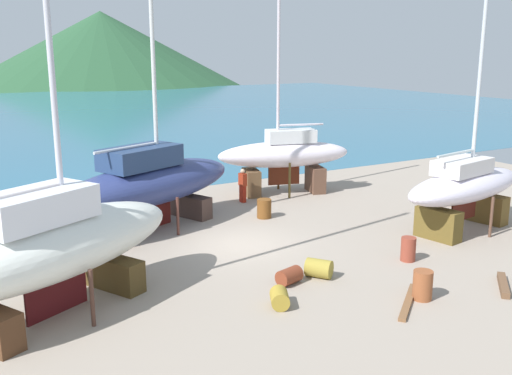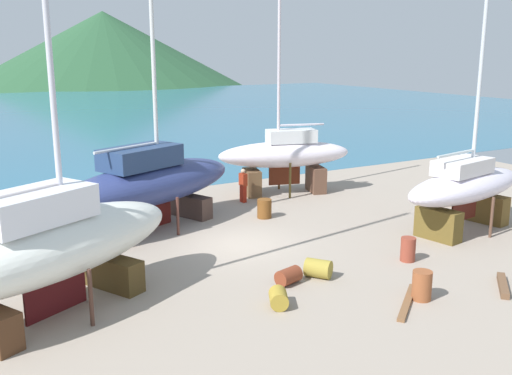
% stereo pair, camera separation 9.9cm
% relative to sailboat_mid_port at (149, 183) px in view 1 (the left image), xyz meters
% --- Properties ---
extents(ground_plane, '(46.17, 46.17, 0.00)m').
position_rel_sailboat_mid_port_xyz_m(ground_plane, '(2.24, -5.60, -1.96)').
color(ground_plane, gray).
extents(sea_water, '(135.51, 81.11, 0.01)m').
position_rel_sailboat_mid_port_xyz_m(sea_water, '(2.24, 46.50, -1.96)').
color(sea_water, '#2B6888').
rests_on(sea_water, ground).
extents(headland_hill, '(119.13, 119.13, 31.38)m').
position_rel_sailboat_mid_port_xyz_m(headland_hill, '(29.15, 111.46, -1.96)').
color(headland_hill, '#275031').
rests_on(headland_hill, ground).
extents(sailboat_mid_port, '(9.41, 6.12, 13.15)m').
position_rel_sailboat_mid_port_xyz_m(sailboat_mid_port, '(0.00, 0.00, 0.00)').
color(sailboat_mid_port, '#47332C').
rests_on(sailboat_mid_port, ground).
extents(sailboat_far_slipway, '(7.18, 3.71, 11.91)m').
position_rel_sailboat_mid_port_xyz_m(sailboat_far_slipway, '(8.16, 2.38, 0.06)').
color(sailboat_far_slipway, brown).
rests_on(sailboat_far_slipway, ground).
extents(sailboat_large_starboard, '(8.85, 6.31, 15.77)m').
position_rel_sailboat_mid_port_xyz_m(sailboat_large_starboard, '(-5.14, -6.42, 0.09)').
color(sailboat_large_starboard, '#4D3A1C').
rests_on(sailboat_large_starboard, ground).
extents(sailboat_small_center, '(7.55, 3.48, 10.93)m').
position_rel_sailboat_mid_port_xyz_m(sailboat_small_center, '(11.13, -6.69, -0.11)').
color(sailboat_small_center, brown).
rests_on(sailboat_small_center, ground).
extents(worker, '(0.26, 0.45, 1.67)m').
position_rel_sailboat_mid_port_xyz_m(worker, '(5.42, 1.88, -1.10)').
color(worker, maroon).
rests_on(worker, ground).
extents(barrel_tipped_left, '(0.82, 0.82, 0.90)m').
position_rel_sailboat_mid_port_xyz_m(barrel_tipped_left, '(4.60, -10.88, -1.51)').
color(barrel_tipped_left, brown).
rests_on(barrel_tipped_left, ground).
extents(barrel_rust_far, '(0.92, 0.73, 0.53)m').
position_rel_sailboat_mid_port_xyz_m(barrel_rust_far, '(1.78, -7.90, -1.70)').
color(barrel_rust_far, brown).
rests_on(barrel_rust_far, ground).
extents(barrel_rust_mid, '(0.74, 0.74, 0.86)m').
position_rel_sailboat_mid_port_xyz_m(barrel_rust_mid, '(6.60, -8.24, -1.53)').
color(barrel_rust_mid, brown).
rests_on(barrel_rust_mid, ground).
extents(barrel_rust_near, '(0.82, 0.91, 0.54)m').
position_rel_sailboat_mid_port_xyz_m(barrel_rust_near, '(0.60, -9.20, -1.69)').
color(barrel_rust_near, olive).
rests_on(barrel_rust_near, ground).
extents(barrel_ochre, '(0.67, 0.90, 0.58)m').
position_rel_sailboat_mid_port_xyz_m(barrel_ochre, '(13.99, -3.66, -1.67)').
color(barrel_ochre, brown).
rests_on(barrel_ochre, ground).
extents(barrel_blue_faded, '(0.99, 1.04, 0.62)m').
position_rel_sailboat_mid_port_xyz_m(barrel_blue_faded, '(2.93, -7.92, -1.65)').
color(barrel_blue_faded, olive).
rests_on(barrel_blue_faded, ground).
extents(barrel_tipped_center, '(0.86, 0.86, 0.85)m').
position_rel_sailboat_mid_port_xyz_m(barrel_tipped_center, '(4.93, -1.01, -1.54)').
color(barrel_tipped_center, brown).
rests_on(barrel_tipped_center, ground).
extents(timber_long_fore, '(1.52, 1.41, 0.20)m').
position_rel_sailboat_mid_port_xyz_m(timber_long_fore, '(7.45, -11.55, -1.87)').
color(timber_long_fore, brown).
rests_on(timber_long_fore, ground).
extents(timber_long_aft, '(2.20, 1.81, 0.10)m').
position_rel_sailboat_mid_port_xyz_m(timber_long_aft, '(4.03, -10.90, -1.91)').
color(timber_long_aft, brown).
rests_on(timber_long_aft, ground).
extents(timber_short_cross, '(1.22, 1.23, 0.15)m').
position_rel_sailboat_mid_port_xyz_m(timber_short_cross, '(15.11, -4.06, -1.89)').
color(timber_short_cross, brown).
rests_on(timber_short_cross, ground).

